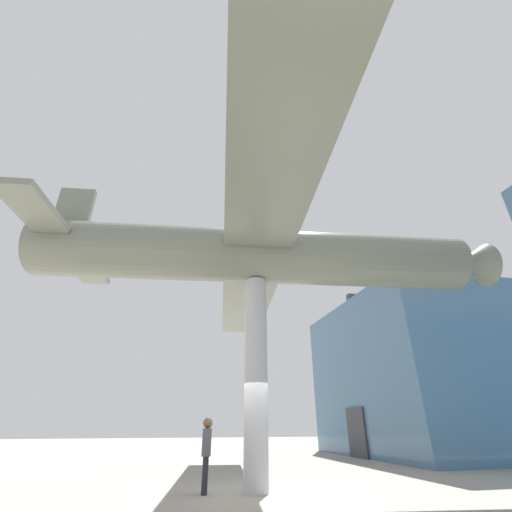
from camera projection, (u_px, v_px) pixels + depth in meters
The scene contains 5 objects.
ground_plane at pixel (256, 494), 8.21m from camera, with size 80.00×80.00×0.00m, color gray.
glass_pavilion_left at pixel (466, 377), 20.17m from camera, with size 10.98×14.89×8.62m.
support_pylon_central at pixel (256, 374), 9.43m from camera, with size 0.64×0.64×5.51m.
suspended_airplane at pixel (262, 256), 11.05m from camera, with size 19.51×15.07×3.07m.
visitor_person at pixel (206, 449), 8.53m from camera, with size 0.42×0.27×1.65m.
Camera 1 is at (9.64, -2.20, 1.49)m, focal length 24.00 mm.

